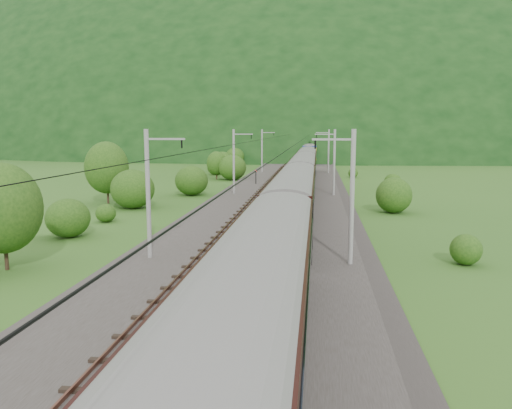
# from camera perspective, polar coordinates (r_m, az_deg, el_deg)

# --- Properties ---
(ground) EXTENTS (600.00, 600.00, 0.00)m
(ground) POSITION_cam_1_polar(r_m,az_deg,el_deg) (30.88, -0.96, -6.96)
(ground) COLOR #2B551A
(ground) RESTS_ON ground
(railbed) EXTENTS (14.00, 220.00, 0.30)m
(railbed) POSITION_cam_1_polar(r_m,az_deg,el_deg) (40.50, 1.00, -2.99)
(railbed) COLOR #38332D
(railbed) RESTS_ON ground
(track_left) EXTENTS (2.40, 220.00, 0.27)m
(track_left) POSITION_cam_1_polar(r_m,az_deg,el_deg) (40.77, -2.36, -2.61)
(track_left) COLOR brown
(track_left) RESTS_ON railbed
(track_right) EXTENTS (2.40, 220.00, 0.27)m
(track_right) POSITION_cam_1_polar(r_m,az_deg,el_deg) (40.28, 4.40, -2.76)
(track_right) COLOR brown
(track_right) RESTS_ON railbed
(catenary_left) EXTENTS (2.54, 192.28, 8.00)m
(catenary_left) POSITION_cam_1_polar(r_m,az_deg,el_deg) (62.43, -2.49, 5.10)
(catenary_left) COLOR gray
(catenary_left) RESTS_ON railbed
(catenary_right) EXTENTS (2.54, 192.28, 8.00)m
(catenary_right) POSITION_cam_1_polar(r_m,az_deg,el_deg) (61.61, 8.86, 4.96)
(catenary_right) COLOR gray
(catenary_right) RESTS_ON railbed
(overhead_wires) EXTENTS (4.83, 198.00, 0.03)m
(overhead_wires) POSITION_cam_1_polar(r_m,az_deg,el_deg) (39.70, 1.02, 6.88)
(overhead_wires) COLOR black
(overhead_wires) RESTS_ON ground
(mountain_main) EXTENTS (504.00, 360.00, 244.00)m
(mountain_main) POSITION_cam_1_polar(r_m,az_deg,el_deg) (289.61, 6.21, 6.88)
(mountain_main) COLOR black
(mountain_main) RESTS_ON ground
(mountain_ridge) EXTENTS (336.00, 280.00, 132.00)m
(mountain_ridge) POSITION_cam_1_polar(r_m,az_deg,el_deg) (352.17, -13.76, 6.98)
(mountain_ridge) COLOR black
(mountain_ridge) RESTS_ON ground
(train) EXTENTS (3.13, 151.29, 5.46)m
(train) POSITION_cam_1_polar(r_m,az_deg,el_deg) (50.70, 5.01, 3.36)
(train) COLOR black
(train) RESTS_ON ground
(hazard_post_near) EXTENTS (0.16, 0.16, 1.46)m
(hazard_post_near) POSITION_cam_1_polar(r_m,az_deg,el_deg) (85.95, 3.95, 3.72)
(hazard_post_near) COLOR red
(hazard_post_near) RESTS_ON railbed
(hazard_post_far) EXTENTS (0.16, 0.16, 1.51)m
(hazard_post_far) POSITION_cam_1_polar(r_m,az_deg,el_deg) (57.69, 3.45, 1.37)
(hazard_post_far) COLOR red
(hazard_post_far) RESTS_ON railbed
(signal) EXTENTS (0.22, 0.22, 2.02)m
(signal) POSITION_cam_1_polar(r_m,az_deg,el_deg) (73.68, -0.01, 3.29)
(signal) COLOR black
(signal) RESTS_ON railbed
(vegetation_left) EXTENTS (14.23, 145.01, 6.97)m
(vegetation_left) POSITION_cam_1_polar(r_m,az_deg,el_deg) (54.25, -12.53, 2.27)
(vegetation_left) COLOR #1C4412
(vegetation_left) RESTS_ON ground
(vegetation_right) EXTENTS (6.26, 101.11, 3.21)m
(vegetation_right) POSITION_cam_1_polar(r_m,az_deg,el_deg) (34.67, 20.68, -3.49)
(vegetation_right) COLOR #1C4412
(vegetation_right) RESTS_ON ground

